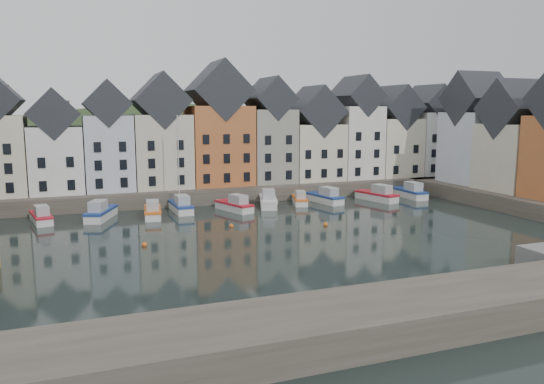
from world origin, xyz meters
TOP-DOWN VIEW (x-y plane):
  - ground at (0.00, 0.00)m, footprint 260.00×260.00m
  - far_quay at (0.00, 30.00)m, footprint 90.00×16.00m
  - near_wall at (-10.00, -22.00)m, footprint 50.00×6.00m
  - hillside at (0.02, 56.00)m, footprint 153.60×70.40m
  - far_terrace at (3.21, 28.00)m, footprint 72.37×8.16m
  - right_terrace at (36.00, 8.07)m, footprint 8.30×24.25m
  - mooring_buoys at (-4.00, 5.33)m, footprint 20.50×5.50m
  - boat_a at (-23.64, 17.93)m, footprint 2.92×6.19m
  - boat_b at (-17.19, 17.60)m, footprint 4.33×7.00m
  - boat_c at (-11.29, 16.57)m, footprint 2.67×6.33m
  - boat_d at (-7.47, 18.70)m, footprint 2.15×6.50m
  - boat_e at (-0.91, 16.99)m, footprint 3.83×6.53m
  - boat_f at (4.15, 18.47)m, footprint 4.09×7.20m
  - boat_g at (8.84, 18.65)m, footprint 3.24×5.71m
  - boat_h at (12.53, 18.32)m, footprint 3.24×6.81m
  - boat_i at (20.23, 17.26)m, footprint 3.75×7.10m
  - boat_j at (26.16, 17.96)m, footprint 2.29×6.90m

SIDE VIEW (x-z plane):
  - hillside at x=0.02m, z-range -49.96..14.04m
  - ground at x=0.00m, z-range 0.00..0.00m
  - mooring_buoys at x=-4.00m, z-range -0.10..0.40m
  - boat_g at x=8.84m, z-range -0.42..1.67m
  - boat_a at x=-23.64m, z-range -0.46..1.82m
  - boat_c at x=-11.29m, z-range -0.48..1.88m
  - boat_e at x=-0.91m, z-range -0.48..1.91m
  - boat_h at x=12.53m, z-range -0.51..2.00m
  - boat_b at x=-17.19m, z-range -0.52..2.05m
  - boat_i at x=20.23m, z-range -0.53..2.08m
  - boat_j at x=26.16m, z-range -0.53..2.10m
  - boat_f at x=4.15m, z-range -0.53..2.11m
  - boat_d at x=-7.47m, z-range -5.37..6.97m
  - far_quay at x=0.00m, z-range 0.00..2.00m
  - near_wall at x=-10.00m, z-range 0.00..2.00m
  - far_terrace at x=3.21m, z-range -0.01..17.76m
  - right_terrace at x=36.00m, z-range 0.73..17.10m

